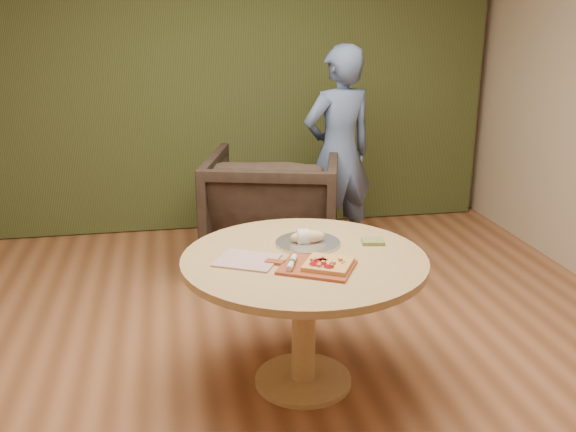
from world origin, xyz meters
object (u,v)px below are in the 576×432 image
(cutlery_roll, at_px, (292,262))
(armchair, at_px, (273,204))
(pizza_paddle, at_px, (315,267))
(pedestal_table, at_px, (304,281))
(bread_roll, at_px, (306,237))
(flatbread_pizza, at_px, (328,264))
(person_standing, at_px, (339,153))
(serving_tray, at_px, (308,243))

(cutlery_roll, bearing_deg, armchair, 103.48)
(pizza_paddle, bearing_deg, cutlery_roll, -164.96)
(pedestal_table, bearing_deg, pizza_paddle, -83.93)
(pedestal_table, height_order, bread_roll, bread_roll)
(armchair, bearing_deg, flatbread_pizza, 104.11)
(flatbread_pizza, relative_size, cutlery_roll, 1.54)
(cutlery_roll, relative_size, person_standing, 0.11)
(pedestal_table, distance_m, serving_tray, 0.24)
(serving_tray, bearing_deg, armchair, 87.53)
(pedestal_table, height_order, serving_tray, serving_tray)
(flatbread_pizza, relative_size, person_standing, 0.17)
(pedestal_table, height_order, cutlery_roll, cutlery_roll)
(cutlery_roll, distance_m, armchair, 1.92)
(pedestal_table, xyz_separation_m, serving_tray, (0.06, 0.17, 0.15))
(armchair, xyz_separation_m, person_standing, (0.57, 0.17, 0.35))
(bread_roll, bearing_deg, flatbread_pizza, -85.29)
(flatbread_pizza, bearing_deg, cutlery_roll, 164.76)
(cutlery_roll, distance_m, serving_tray, 0.35)
(pizza_paddle, xyz_separation_m, bread_roll, (0.03, 0.35, 0.04))
(bread_roll, relative_size, armchair, 0.19)
(pizza_paddle, bearing_deg, flatbread_pizza, 10.55)
(person_standing, bearing_deg, pedestal_table, 53.70)
(flatbread_pizza, bearing_deg, pizza_paddle, 161.87)
(flatbread_pizza, bearing_deg, pedestal_table, 112.44)
(cutlery_roll, xyz_separation_m, bread_roll, (0.14, 0.32, 0.01))
(armchair, bearing_deg, pedestal_table, 101.38)
(pizza_paddle, bearing_deg, pedestal_table, 124.75)
(flatbread_pizza, relative_size, bread_roll, 1.55)
(serving_tray, bearing_deg, pizza_paddle, -96.51)
(serving_tray, height_order, person_standing, person_standing)
(pizza_paddle, xyz_separation_m, flatbread_pizza, (0.06, -0.02, 0.02))
(serving_tray, height_order, bread_roll, bread_roll)
(armchair, bearing_deg, person_standing, -148.18)
(pizza_paddle, xyz_separation_m, serving_tray, (0.04, 0.35, -0.00))
(pizza_paddle, relative_size, serving_tray, 1.32)
(pizza_paddle, height_order, person_standing, person_standing)
(pizza_paddle, relative_size, flatbread_pizza, 1.57)
(serving_tray, bearing_deg, person_standing, 69.87)
(serving_tray, distance_m, armchair, 1.59)
(bread_roll, distance_m, person_standing, 1.85)
(pedestal_table, relative_size, person_standing, 0.74)
(pedestal_table, height_order, person_standing, person_standing)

